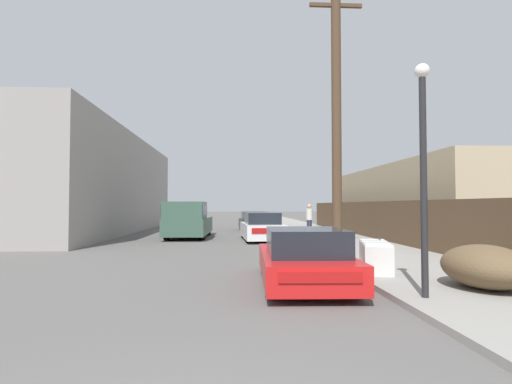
{
  "coord_description": "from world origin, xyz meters",
  "views": [
    {
      "loc": [
        0.36,
        -2.07,
        1.72
      ],
      "look_at": [
        0.98,
        8.93,
        2.09
      ],
      "focal_mm": 28.0,
      "sensor_mm": 36.0,
      "label": 1
    }
  ],
  "objects_px": {
    "car_parked_far": "(253,222)",
    "utility_pole": "(336,112)",
    "car_parked_mid": "(262,227)",
    "brush_pile": "(485,266)",
    "pedestrian": "(309,219)",
    "parked_sports_car_red": "(304,259)",
    "street_lamp": "(423,159)",
    "discarded_fridge": "(375,256)",
    "pickup_truck": "(188,220)"
  },
  "relations": [
    {
      "from": "pickup_truck",
      "to": "utility_pole",
      "type": "height_order",
      "value": "utility_pole"
    },
    {
      "from": "parked_sports_car_red",
      "to": "utility_pole",
      "type": "distance_m",
      "value": 6.61
    },
    {
      "from": "car_parked_far",
      "to": "street_lamp",
      "type": "distance_m",
      "value": 20.82
    },
    {
      "from": "car_parked_mid",
      "to": "brush_pile",
      "type": "xyz_separation_m",
      "value": [
        3.47,
        -12.22,
        -0.1
      ]
    },
    {
      "from": "street_lamp",
      "to": "utility_pole",
      "type": "bearing_deg",
      "value": 88.76
    },
    {
      "from": "street_lamp",
      "to": "pedestrian",
      "type": "distance_m",
      "value": 15.03
    },
    {
      "from": "street_lamp",
      "to": "brush_pile",
      "type": "distance_m",
      "value": 2.61
    },
    {
      "from": "car_parked_mid",
      "to": "pedestrian",
      "type": "height_order",
      "value": "pedestrian"
    },
    {
      "from": "parked_sports_car_red",
      "to": "car_parked_far",
      "type": "relative_size",
      "value": 0.99
    },
    {
      "from": "utility_pole",
      "to": "street_lamp",
      "type": "distance_m",
      "value": 6.81
    },
    {
      "from": "pedestrian",
      "to": "car_parked_mid",
      "type": "bearing_deg",
      "value": -143.92
    },
    {
      "from": "discarded_fridge",
      "to": "brush_pile",
      "type": "bearing_deg",
      "value": -44.58
    },
    {
      "from": "discarded_fridge",
      "to": "utility_pole",
      "type": "distance_m",
      "value": 5.64
    },
    {
      "from": "car_parked_mid",
      "to": "pedestrian",
      "type": "relative_size",
      "value": 2.74
    },
    {
      "from": "parked_sports_car_red",
      "to": "pickup_truck",
      "type": "bearing_deg",
      "value": 109.58
    },
    {
      "from": "pickup_truck",
      "to": "pedestrian",
      "type": "bearing_deg",
      "value": -172.88
    },
    {
      "from": "parked_sports_car_red",
      "to": "street_lamp",
      "type": "distance_m",
      "value": 3.23
    },
    {
      "from": "street_lamp",
      "to": "pedestrian",
      "type": "xyz_separation_m",
      "value": [
        0.83,
        14.92,
        -1.57
      ]
    },
    {
      "from": "parked_sports_car_red",
      "to": "pedestrian",
      "type": "bearing_deg",
      "value": 80.8
    },
    {
      "from": "car_parked_far",
      "to": "pickup_truck",
      "type": "height_order",
      "value": "pickup_truck"
    },
    {
      "from": "car_parked_far",
      "to": "car_parked_mid",
      "type": "bearing_deg",
      "value": -92.67
    },
    {
      "from": "car_parked_mid",
      "to": "brush_pile",
      "type": "height_order",
      "value": "car_parked_mid"
    },
    {
      "from": "utility_pole",
      "to": "pedestrian",
      "type": "height_order",
      "value": "utility_pole"
    },
    {
      "from": "discarded_fridge",
      "to": "car_parked_far",
      "type": "bearing_deg",
      "value": 110.6
    },
    {
      "from": "car_parked_mid",
      "to": "car_parked_far",
      "type": "bearing_deg",
      "value": 87.17
    },
    {
      "from": "utility_pole",
      "to": "car_parked_mid",
      "type": "bearing_deg",
      "value": 107.72
    },
    {
      "from": "car_parked_far",
      "to": "utility_pole",
      "type": "bearing_deg",
      "value": -84.39
    },
    {
      "from": "car_parked_far",
      "to": "pickup_truck",
      "type": "xyz_separation_m",
      "value": [
        -3.77,
        -6.35,
        0.34
      ]
    },
    {
      "from": "brush_pile",
      "to": "parked_sports_car_red",
      "type": "bearing_deg",
      "value": 161.43
    },
    {
      "from": "parked_sports_car_red",
      "to": "discarded_fridge",
      "type": "bearing_deg",
      "value": 31.35
    },
    {
      "from": "utility_pole",
      "to": "street_lamp",
      "type": "height_order",
      "value": "utility_pole"
    },
    {
      "from": "discarded_fridge",
      "to": "pickup_truck",
      "type": "relative_size",
      "value": 0.36
    },
    {
      "from": "car_parked_mid",
      "to": "brush_pile",
      "type": "relative_size",
      "value": 2.35
    },
    {
      "from": "pickup_truck",
      "to": "pedestrian",
      "type": "height_order",
      "value": "pickup_truck"
    },
    {
      "from": "utility_pole",
      "to": "discarded_fridge",
      "type": "bearing_deg",
      "value": -89.6
    },
    {
      "from": "car_parked_far",
      "to": "parked_sports_car_red",
      "type": "bearing_deg",
      "value": -92.3
    },
    {
      "from": "car_parked_mid",
      "to": "parked_sports_car_red",
      "type": "bearing_deg",
      "value": -92.2
    },
    {
      "from": "parked_sports_car_red",
      "to": "brush_pile",
      "type": "height_order",
      "value": "parked_sports_car_red"
    },
    {
      "from": "car_parked_mid",
      "to": "pedestrian",
      "type": "bearing_deg",
      "value": 33.18
    },
    {
      "from": "car_parked_far",
      "to": "utility_pole",
      "type": "xyz_separation_m",
      "value": [
        2.09,
        -14.24,
        4.29
      ]
    },
    {
      "from": "parked_sports_car_red",
      "to": "pedestrian",
      "type": "height_order",
      "value": "pedestrian"
    },
    {
      "from": "car_parked_far",
      "to": "brush_pile",
      "type": "distance_m",
      "value": 20.26
    },
    {
      "from": "discarded_fridge",
      "to": "parked_sports_car_red",
      "type": "bearing_deg",
      "value": -137.02
    },
    {
      "from": "car_parked_mid",
      "to": "street_lamp",
      "type": "distance_m",
      "value": 13.18
    },
    {
      "from": "car_parked_mid",
      "to": "street_lamp",
      "type": "relative_size",
      "value": 1.11
    },
    {
      "from": "utility_pole",
      "to": "brush_pile",
      "type": "xyz_separation_m",
      "value": [
        1.39,
        -5.71,
        -4.36
      ]
    },
    {
      "from": "parked_sports_car_red",
      "to": "car_parked_far",
      "type": "distance_m",
      "value": 18.84
    },
    {
      "from": "parked_sports_car_red",
      "to": "street_lamp",
      "type": "xyz_separation_m",
      "value": [
        1.81,
        -1.8,
        1.98
      ]
    },
    {
      "from": "parked_sports_car_red",
      "to": "utility_pole",
      "type": "xyz_separation_m",
      "value": [
        1.94,
        4.59,
        4.34
      ]
    },
    {
      "from": "discarded_fridge",
      "to": "pickup_truck",
      "type": "xyz_separation_m",
      "value": [
        -5.88,
        11.39,
        0.48
      ]
    }
  ]
}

